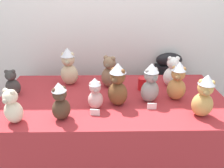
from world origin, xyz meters
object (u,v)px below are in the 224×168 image
(teddy_bear_snow, at_px, (172,73))
(party_cup_red, at_px, (142,84))
(display_table, at_px, (112,132))
(teddy_bear_blush, at_px, (95,94))
(teddy_bear_honey, at_px, (204,96))
(teddy_bear_cocoa, at_px, (60,102))
(teddy_bear_ash, at_px, (150,83))
(teddy_bear_chestnut, at_px, (118,85))
(teddy_bear_mocha, at_px, (109,73))
(teddy_bear_charcoal, at_px, (12,84))
(teddy_bear_sand, at_px, (69,67))
(teddy_bear_cream, at_px, (13,107))
(instrument_case, at_px, (165,91))
(teddy_bear_caramel, at_px, (177,82))

(teddy_bear_snow, relative_size, party_cup_red, 2.60)
(display_table, relative_size, teddy_bear_blush, 7.44)
(teddy_bear_honey, xyz_separation_m, teddy_bear_blush, (-0.76, 0.11, -0.03))
(teddy_bear_honey, height_order, teddy_bear_cocoa, teddy_bear_honey)
(teddy_bear_ash, relative_size, teddy_bear_chestnut, 0.94)
(teddy_bear_chestnut, relative_size, teddy_bear_mocha, 1.17)
(display_table, bearing_deg, teddy_bear_honey, -24.05)
(teddy_bear_ash, height_order, teddy_bear_mocha, teddy_bear_ash)
(teddy_bear_chestnut, bearing_deg, teddy_bear_blush, -134.03)
(teddy_bear_cocoa, relative_size, party_cup_red, 2.58)
(display_table, xyz_separation_m, teddy_bear_charcoal, (-0.83, 0.05, 0.47))
(teddy_bear_sand, distance_m, teddy_bear_cream, 0.66)
(teddy_bear_honey, height_order, teddy_bear_blush, teddy_bear_honey)
(teddy_bear_ash, distance_m, teddy_bear_blush, 0.44)
(teddy_bear_ash, xyz_separation_m, teddy_bear_charcoal, (-1.13, 0.12, -0.05))
(instrument_case, height_order, teddy_bear_cocoa, teddy_bear_cocoa)
(teddy_bear_honey, xyz_separation_m, teddy_bear_sand, (-1.02, 0.54, 0.01))
(teddy_bear_charcoal, relative_size, party_cup_red, 2.11)
(teddy_bear_blush, bearing_deg, teddy_bear_mocha, 64.45)
(teddy_bear_caramel, bearing_deg, instrument_case, 101.13)
(instrument_case, height_order, teddy_bear_mocha, teddy_bear_mocha)
(display_table, bearing_deg, teddy_bear_sand, 146.76)
(teddy_bear_ash, bearing_deg, teddy_bear_cream, 173.11)
(teddy_bear_honey, distance_m, teddy_bear_cream, 1.30)
(teddy_bear_charcoal, xyz_separation_m, teddy_bear_cream, (0.16, -0.39, 0.01))
(teddy_bear_honey, height_order, party_cup_red, teddy_bear_honey)
(teddy_bear_sand, bearing_deg, teddy_bear_honey, -25.29)
(instrument_case, height_order, teddy_bear_caramel, teddy_bear_caramel)
(teddy_bear_cocoa, bearing_deg, teddy_bear_sand, 61.42)
(teddy_bear_charcoal, bearing_deg, teddy_bear_ash, -11.17)
(teddy_bear_mocha, bearing_deg, teddy_bear_charcoal, -146.10)
(teddy_bear_sand, xyz_separation_m, teddy_bear_blush, (0.26, -0.43, -0.05))
(teddy_bear_blush, height_order, party_cup_red, teddy_bear_blush)
(teddy_bear_chestnut, height_order, teddy_bear_mocha, teddy_bear_chestnut)
(display_table, relative_size, teddy_bear_cream, 7.36)
(teddy_bear_sand, relative_size, party_cup_red, 3.19)
(teddy_bear_snow, bearing_deg, teddy_bear_cocoa, -149.18)
(teddy_bear_ash, height_order, teddy_bear_charcoal, teddy_bear_ash)
(display_table, relative_size, teddy_bear_honey, 5.86)
(teddy_bear_chestnut, xyz_separation_m, teddy_bear_cocoa, (-0.40, -0.19, -0.03))
(teddy_bear_cream, xyz_separation_m, teddy_bear_mocha, (0.65, 0.54, 0.02))
(teddy_bear_sand, xyz_separation_m, teddy_bear_caramel, (0.91, -0.30, -0.01))
(teddy_bear_sand, height_order, teddy_bear_mocha, teddy_bear_sand)
(display_table, bearing_deg, teddy_bear_cocoa, -138.96)
(teddy_bear_snow, bearing_deg, teddy_bear_blush, -149.76)
(teddy_bear_charcoal, relative_size, teddy_bear_sand, 0.66)
(instrument_case, distance_m, teddy_bear_mocha, 0.85)
(teddy_bear_honey, bearing_deg, teddy_bear_blush, -172.83)
(teddy_bear_snow, relative_size, teddy_bear_chestnut, 0.83)
(teddy_bear_charcoal, height_order, party_cup_red, teddy_bear_charcoal)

